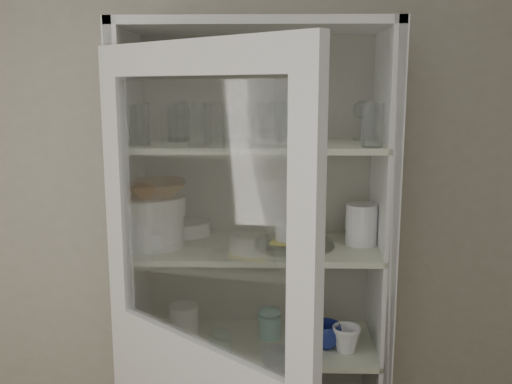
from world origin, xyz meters
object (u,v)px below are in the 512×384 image
at_px(goblet_3, 362,119).
at_px(mug_blue, 325,335).
at_px(cream_bowl, 156,205).
at_px(terracotta_bowl, 155,189).
at_px(yellow_trivet, 294,240).
at_px(goblet_0, 181,119).
at_px(plate_stack_front, 156,231).
at_px(measuring_cups, 168,340).
at_px(mug_teal, 269,324).
at_px(pantry_cabinet, 256,315).
at_px(plate_stack_back, 186,228).
at_px(mug_white, 346,339).
at_px(grey_bowl_stack, 361,224).
at_px(goblet_2, 295,120).
at_px(teal_jar, 270,324).
at_px(white_ramekin, 294,231).
at_px(goblet_1, 269,118).
at_px(glass_platter, 294,244).
at_px(white_canister, 184,322).

relative_size(goblet_3, mug_blue, 1.34).
xyz_separation_m(cream_bowl, terracotta_bowl, (0.00, 0.00, 0.06)).
bearing_deg(yellow_trivet, goblet_0, 167.54).
height_order(cream_bowl, yellow_trivet, cream_bowl).
relative_size(plate_stack_front, measuring_cups, 2.34).
height_order(plate_stack_front, cream_bowl, cream_bowl).
distance_m(goblet_3, plate_stack_front, 0.91).
height_order(mug_blue, mug_teal, mug_blue).
height_order(pantry_cabinet, measuring_cups, pantry_cabinet).
xyz_separation_m(plate_stack_back, mug_white, (0.65, -0.24, -0.38)).
distance_m(grey_bowl_stack, mug_teal, 0.57).
distance_m(goblet_2, goblet_3, 0.26).
height_order(goblet_0, teal_jar, goblet_0).
height_order(terracotta_bowl, grey_bowl_stack, terracotta_bowl).
bearing_deg(yellow_trivet, grey_bowl_stack, 7.06).
height_order(goblet_2, white_ramekin, goblet_2).
distance_m(pantry_cabinet, plate_stack_back, 0.47).
height_order(cream_bowl, mug_blue, cream_bowl).
xyz_separation_m(pantry_cabinet, goblet_0, (-0.29, 0.01, 0.80)).
bearing_deg(plate_stack_front, plate_stack_back, 65.94).
xyz_separation_m(goblet_1, measuring_cups, (-0.40, -0.16, -0.87)).
bearing_deg(mug_blue, plate_stack_back, 143.76).
bearing_deg(mug_white, yellow_trivet, 157.36).
bearing_deg(white_ramekin, plate_stack_front, -177.69).
distance_m(mug_blue, mug_teal, 0.25).
xyz_separation_m(white_ramekin, measuring_cups, (-0.50, -0.03, -0.44)).
height_order(goblet_1, goblet_3, goblet_1).
relative_size(pantry_cabinet, yellow_trivet, 14.01).
xyz_separation_m(plate_stack_front, glass_platter, (0.53, 0.02, -0.05)).
height_order(goblet_0, mug_teal, goblet_0).
bearing_deg(measuring_cups, pantry_cabinet, 17.71).
relative_size(goblet_3, mug_teal, 1.77).
height_order(pantry_cabinet, mug_blue, pantry_cabinet).
relative_size(goblet_2, mug_teal, 1.59).
relative_size(mug_blue, teal_jar, 1.14).
bearing_deg(mug_blue, terracotta_bowl, 161.95).
bearing_deg(plate_stack_back, white_canister, -87.58).
xyz_separation_m(cream_bowl, measuring_cups, (0.03, -0.01, -0.54)).
bearing_deg(glass_platter, goblet_1, 126.30).
relative_size(plate_stack_front, mug_teal, 2.24).
bearing_deg(white_canister, grey_bowl_stack, 0.27).
xyz_separation_m(goblet_2, measuring_cups, (-0.50, -0.16, -0.86)).
distance_m(mug_blue, white_canister, 0.57).
distance_m(measuring_cups, white_canister, 0.10).
distance_m(goblet_3, white_ramekin, 0.51).
bearing_deg(goblet_3, measuring_cups, -169.16).
distance_m(glass_platter, mug_white, 0.42).
distance_m(pantry_cabinet, measuring_cups, 0.37).
xyz_separation_m(goblet_2, mug_teal, (-0.10, -0.06, -0.83)).
bearing_deg(grey_bowl_stack, teal_jar, 177.55).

